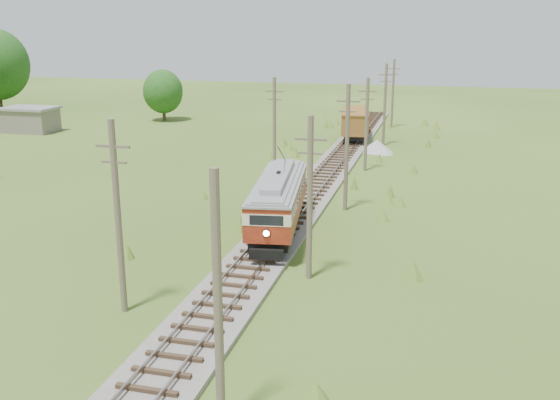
# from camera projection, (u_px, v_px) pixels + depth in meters

# --- Properties ---
(railbed_main) EXTENTS (3.60, 96.00, 0.57)m
(railbed_main) POSITION_uv_depth(u_px,v_px,m) (310.00, 194.00, 48.51)
(railbed_main) COLOR #605B54
(railbed_main) RESTS_ON ground
(streetcar) EXTENTS (4.27, 11.69, 5.29)m
(streetcar) POSITION_uv_depth(u_px,v_px,m) (279.00, 197.00, 38.86)
(streetcar) COLOR black
(streetcar) RESTS_ON ground
(gondola) EXTENTS (4.06, 9.36, 3.01)m
(gondola) POSITION_uv_depth(u_px,v_px,m) (355.00, 122.00, 71.11)
(gondola) COLOR black
(gondola) RESTS_ON ground
(gravel_pile) EXTENTS (3.55, 3.76, 1.29)m
(gravel_pile) POSITION_uv_depth(u_px,v_px,m) (378.00, 146.00, 65.31)
(gravel_pile) COLOR gray
(gravel_pile) RESTS_ON ground
(utility_pole_r_1) EXTENTS (0.30, 0.30, 8.80)m
(utility_pole_r_1) POSITION_uv_depth(u_px,v_px,m) (218.00, 304.00, 19.61)
(utility_pole_r_1) COLOR brown
(utility_pole_r_1) RESTS_ON ground
(utility_pole_r_2) EXTENTS (1.60, 0.30, 8.60)m
(utility_pole_r_2) POSITION_uv_depth(u_px,v_px,m) (310.00, 197.00, 31.66)
(utility_pole_r_2) COLOR brown
(utility_pole_r_2) RESTS_ON ground
(utility_pole_r_3) EXTENTS (1.60, 0.30, 9.00)m
(utility_pole_r_3) POSITION_uv_depth(u_px,v_px,m) (347.00, 147.00, 43.74)
(utility_pole_r_3) COLOR brown
(utility_pole_r_3) RESTS_ON ground
(utility_pole_r_4) EXTENTS (1.60, 0.30, 8.40)m
(utility_pole_r_4) POSITION_uv_depth(u_px,v_px,m) (366.00, 124.00, 55.98)
(utility_pole_r_4) COLOR brown
(utility_pole_r_4) RESTS_ON ground
(utility_pole_r_5) EXTENTS (1.60, 0.30, 8.90)m
(utility_pole_r_5) POSITION_uv_depth(u_px,v_px,m) (385.00, 104.00, 67.93)
(utility_pole_r_5) COLOR brown
(utility_pole_r_5) RESTS_ON ground
(utility_pole_r_6) EXTENTS (1.60, 0.30, 8.70)m
(utility_pole_r_6) POSITION_uv_depth(u_px,v_px,m) (393.00, 93.00, 80.11)
(utility_pole_r_6) COLOR brown
(utility_pole_r_6) RESTS_ON ground
(utility_pole_l_a) EXTENTS (1.60, 0.30, 9.00)m
(utility_pole_l_a) POSITION_uv_depth(u_px,v_px,m) (118.00, 216.00, 27.84)
(utility_pole_l_a) COLOR brown
(utility_pole_l_a) RESTS_ON ground
(utility_pole_l_b) EXTENTS (1.60, 0.30, 8.60)m
(utility_pole_l_b) POSITION_uv_depth(u_px,v_px,m) (274.00, 126.00, 54.05)
(utility_pole_l_b) COLOR brown
(utility_pole_l_b) RESTS_ON ground
(tree_mid_a) EXTENTS (5.46, 5.46, 7.03)m
(tree_mid_a) POSITION_uv_depth(u_px,v_px,m) (163.00, 92.00, 85.95)
(tree_mid_a) COLOR #38281C
(tree_mid_a) RESTS_ON ground
(shed) EXTENTS (6.40, 4.40, 3.10)m
(shed) POSITION_uv_depth(u_px,v_px,m) (30.00, 119.00, 77.41)
(shed) COLOR slate
(shed) RESTS_ON ground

